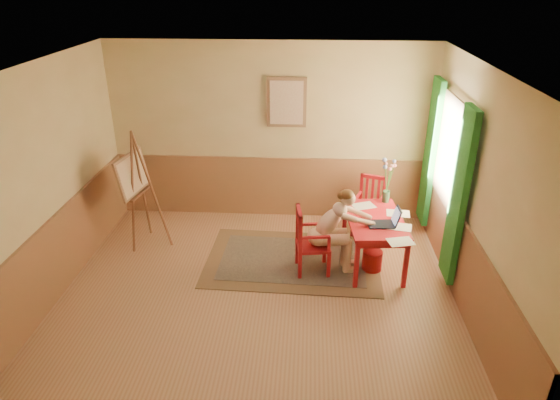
# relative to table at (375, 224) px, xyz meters

# --- Properties ---
(room) EXTENTS (5.04, 4.54, 2.84)m
(room) POSITION_rel_table_xyz_m (-1.51, -0.76, 0.77)
(room) COLOR tan
(room) RESTS_ON ground
(wainscot) EXTENTS (5.00, 4.50, 1.00)m
(wainscot) POSITION_rel_table_xyz_m (-1.51, 0.03, -0.13)
(wainscot) COLOR #996A49
(wainscot) RESTS_ON room
(window) EXTENTS (0.12, 2.01, 2.20)m
(window) POSITION_rel_table_xyz_m (0.91, 0.34, 0.71)
(window) COLOR white
(window) RESTS_ON room
(wall_portrait) EXTENTS (0.60, 0.05, 0.76)m
(wall_portrait) POSITION_rel_table_xyz_m (-1.26, 1.44, 1.27)
(wall_portrait) COLOR #8E674B
(wall_portrait) RESTS_ON room
(rug) EXTENTS (2.45, 1.68, 0.02)m
(rug) POSITION_rel_table_xyz_m (-1.09, 0.03, -0.62)
(rug) COLOR #8C7251
(rug) RESTS_ON room
(table) EXTENTS (0.81, 1.25, 0.72)m
(table) POSITION_rel_table_xyz_m (0.00, 0.00, 0.00)
(table) COLOR red
(table) RESTS_ON room
(chair_left) EXTENTS (0.48, 0.46, 0.93)m
(chair_left) POSITION_rel_table_xyz_m (-0.86, -0.22, -0.17)
(chair_left) COLOR red
(chair_left) RESTS_ON room
(chair_back) EXTENTS (0.52, 0.53, 0.91)m
(chair_back) POSITION_rel_table_xyz_m (0.04, 0.92, -0.18)
(chair_back) COLOR red
(chair_back) RESTS_ON room
(figure) EXTENTS (0.90, 0.44, 1.19)m
(figure) POSITION_rel_table_xyz_m (-0.54, -0.18, 0.02)
(figure) COLOR beige
(figure) RESTS_ON room
(laptop) EXTENTS (0.42, 0.27, 0.24)m
(laptop) POSITION_rel_table_xyz_m (0.11, -0.19, 0.14)
(laptop) COLOR #1E2338
(laptop) RESTS_ON table
(papers) EXTENTS (0.79, 1.28, 0.00)m
(papers) POSITION_rel_table_xyz_m (0.18, -0.09, 0.09)
(papers) COLOR white
(papers) RESTS_ON table
(vase) EXTENTS (0.23, 0.31, 0.63)m
(vase) POSITION_rel_table_xyz_m (0.20, 0.53, 0.38)
(vase) COLOR #3F724C
(vase) RESTS_ON table
(wastebasket) EXTENTS (0.32, 0.32, 0.29)m
(wastebasket) POSITION_rel_table_xyz_m (-0.01, -0.14, -0.49)
(wastebasket) COLOR #B0171B
(wastebasket) RESTS_ON room
(easel) EXTENTS (0.63, 0.78, 1.74)m
(easel) POSITION_rel_table_xyz_m (-3.35, 0.41, 0.40)
(easel) COLOR brown
(easel) RESTS_ON room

